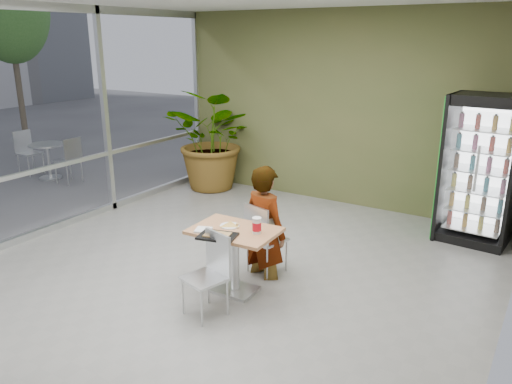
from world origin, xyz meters
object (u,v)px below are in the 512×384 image
cafeteria_tray (217,236)px  potted_plant (215,139)px  beverage_fridge (480,170)px  soda_cup (257,226)px  dining_table (235,248)px  chair_near (211,267)px  chair_far (262,234)px  seated_woman (265,233)px

cafeteria_tray → potted_plant: 4.26m
beverage_fridge → potted_plant: 4.56m
potted_plant → soda_cup: bearing=-47.5°
dining_table → potted_plant: size_ratio=0.51×
chair_near → cafeteria_tray: bearing=123.4°
chair_far → soda_cup: soda_cup is taller
cafeteria_tray → beverage_fridge: size_ratio=0.19×
beverage_fridge → potted_plant: beverage_fridge is taller
dining_table → seated_woman: seated_woman is taller
dining_table → seated_woman: bearing=85.9°
chair_near → seated_woman: (0.00, 1.06, 0.02)m
chair_near → soda_cup: size_ratio=4.90×
soda_cup → beverage_fridge: size_ratio=0.09×
soda_cup → cafeteria_tray: 0.43m
chair_near → beverage_fridge: beverage_fridge is taller
seated_woman → potted_plant: potted_plant is taller
chair_far → chair_near: (0.02, -1.02, -0.01)m
dining_table → potted_plant: potted_plant is taller
chair_far → potted_plant: bearing=-30.9°
dining_table → soda_cup: soda_cup is taller
chair_far → chair_near: 1.02m
cafeteria_tray → beverage_fridge: (2.01, 3.30, 0.26)m
beverage_fridge → soda_cup: bearing=-115.5°
cafeteria_tray → beverage_fridge: 3.87m
soda_cup → cafeteria_tray: soda_cup is taller
dining_table → cafeteria_tray: (-0.03, -0.28, 0.23)m
chair_near → cafeteria_tray: chair_near is taller
seated_woman → soda_cup: seated_woman is taller
chair_near → soda_cup: soda_cup is taller
chair_near → potted_plant: (-2.61, 3.61, 0.44)m
potted_plant → chair_far: bearing=-45.0°
soda_cup → potted_plant: (-2.84, 3.09, 0.11)m
chair_far → cafeteria_tray: chair_far is taller
soda_cup → dining_table: bearing=-173.0°
chair_near → potted_plant: bearing=141.7°
potted_plant → chair_near: bearing=-54.1°
dining_table → soda_cup: 0.40m
seated_woman → dining_table: bearing=99.9°
soda_cup → potted_plant: size_ratio=0.09×
seated_woman → potted_plant: bearing=-30.3°
dining_table → potted_plant: (-2.57, 3.13, 0.41)m
cafeteria_tray → dining_table: bearing=84.7°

